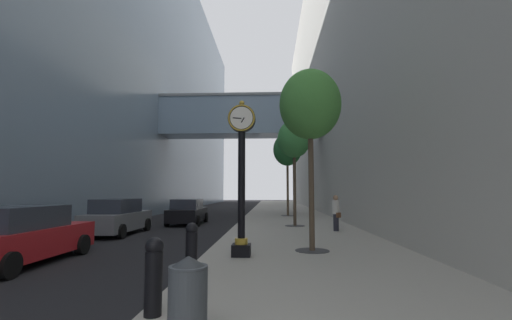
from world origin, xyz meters
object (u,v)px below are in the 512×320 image
at_px(bollard_second, 191,248).
at_px(car_grey_near, 118,217).
at_px(street_tree_near, 310,106).
at_px(street_tree_mid_near, 294,140).
at_px(street_tree_mid_far, 287,150).
at_px(car_red_mid, 18,236).
at_px(bollard_nearest, 154,274).
at_px(trash_bin, 188,295).
at_px(car_black_far, 188,212).
at_px(street_clock, 242,169).
at_px(pedestrian_walking, 336,212).

xyz_separation_m(bollard_second, car_grey_near, (-5.56, 8.43, 0.05)).
relative_size(street_tree_near, street_tree_mid_near, 1.00).
relative_size(street_tree_near, street_tree_mid_far, 0.91).
height_order(bollard_second, car_red_mid, car_red_mid).
height_order(street_tree_near, street_tree_mid_far, street_tree_mid_far).
distance_m(bollard_nearest, trash_bin, 1.05).
relative_size(bollard_second, street_tree_mid_far, 0.18).
bearing_deg(bollard_nearest, trash_bin, -46.30).
bearing_deg(bollard_second, car_black_far, 104.13).
distance_m(street_clock, bollard_second, 3.25).
xyz_separation_m(car_red_mid, car_black_far, (1.83, 12.15, -0.03)).
height_order(pedestrian_walking, car_red_mid, pedestrian_walking).
distance_m(street_tree_mid_far, trash_bin, 23.52).
distance_m(street_tree_near, car_grey_near, 10.85).
relative_size(street_tree_mid_far, car_red_mid, 1.40).
bearing_deg(bollard_nearest, street_clock, 79.29).
bearing_deg(street_clock, car_grey_near, 137.19).
bearing_deg(street_tree_mid_far, trash_bin, -96.04).
height_order(trash_bin, pedestrian_walking, pedestrian_walking).
height_order(bollard_nearest, car_red_mid, car_red_mid).
bearing_deg(bollard_nearest, pedestrian_walking, 66.82).
height_order(street_tree_mid_far, pedestrian_walking, street_tree_mid_far).
xyz_separation_m(bollard_nearest, car_black_far, (-3.45, 16.24, 0.01)).
xyz_separation_m(street_tree_mid_near, pedestrian_walking, (1.84, -2.41, -3.93)).
xyz_separation_m(street_tree_mid_far, car_grey_near, (-8.71, -11.19, -4.58)).
bearing_deg(car_grey_near, car_black_far, 68.16).
xyz_separation_m(street_tree_near, car_black_far, (-6.60, 10.28, -4.14)).
relative_size(street_clock, trash_bin, 4.49).
bearing_deg(bollard_nearest, car_black_far, 101.99).
bearing_deg(car_grey_near, trash_bin, -61.83).
distance_m(street_clock, street_tree_mid_near, 9.63).
xyz_separation_m(street_clock, street_tree_near, (2.21, 1.00, 2.19)).
distance_m(bollard_second, pedestrian_walking, 10.39).
bearing_deg(street_tree_mid_near, bollard_nearest, -102.63).
relative_size(bollard_second, car_grey_near, 0.26).
height_order(bollard_nearest, pedestrian_walking, pedestrian_walking).
xyz_separation_m(trash_bin, car_red_mid, (-6.01, 4.85, 0.12)).
distance_m(bollard_nearest, street_tree_mid_far, 22.86).
distance_m(street_tree_near, car_red_mid, 9.57).
xyz_separation_m(bollard_nearest, car_red_mid, (-5.28, 4.09, 0.03)).
bearing_deg(street_tree_mid_far, bollard_nearest, -98.09).
height_order(street_tree_near, pedestrian_walking, street_tree_near).
height_order(street_clock, bollard_second, street_clock).
bearing_deg(pedestrian_walking, street_tree_near, -107.87).
relative_size(street_tree_mid_far, car_grey_near, 1.45).
distance_m(street_tree_mid_near, pedestrian_walking, 4.96).
distance_m(street_tree_mid_far, car_black_far, 10.00).
height_order(bollard_second, pedestrian_walking, pedestrian_walking).
relative_size(street_tree_mid_near, car_red_mid, 1.27).
height_order(street_tree_mid_near, car_grey_near, street_tree_mid_near).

